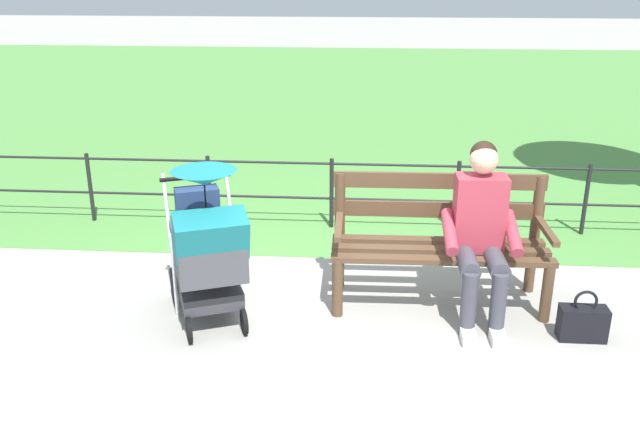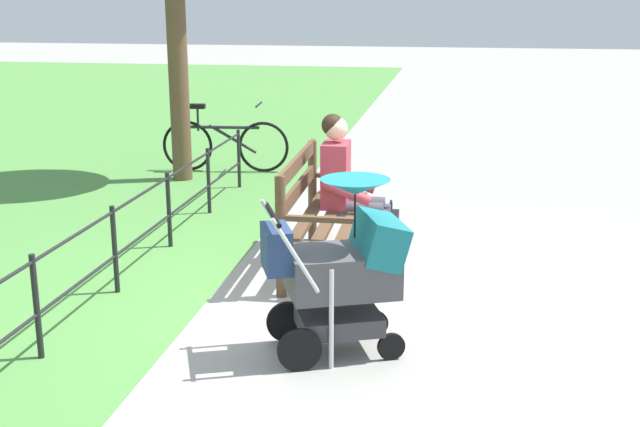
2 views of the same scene
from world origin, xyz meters
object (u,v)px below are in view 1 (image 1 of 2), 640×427
(person_on_bench, at_px, (481,228))
(handbag, at_px, (583,322))
(park_bench, at_px, (439,235))
(stroller, at_px, (207,244))

(person_on_bench, xyz_separation_m, handbag, (-0.69, 0.32, -0.55))
(park_bench, distance_m, stroller, 1.72)
(person_on_bench, relative_size, stroller, 1.11)
(person_on_bench, height_order, handbag, person_on_bench)
(stroller, distance_m, handbag, 2.65)
(person_on_bench, height_order, stroller, person_on_bench)
(park_bench, distance_m, handbag, 1.16)
(park_bench, height_order, stroller, stroller)
(handbag, bearing_deg, park_bench, -29.51)
(park_bench, bearing_deg, person_on_bench, 139.91)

